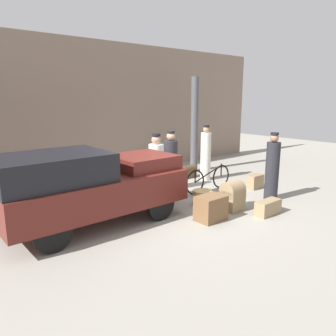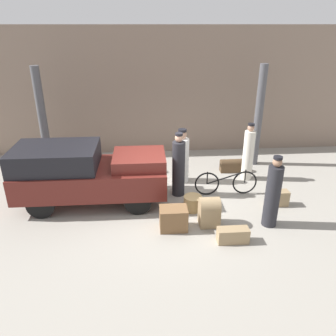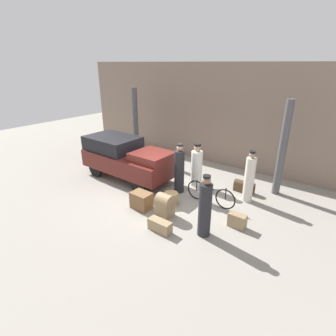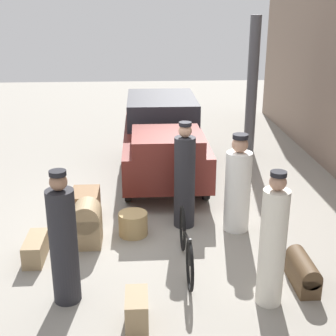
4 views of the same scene
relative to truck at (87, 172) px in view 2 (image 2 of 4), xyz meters
The scene contains 16 objects.
ground_plane 2.18m from the truck, ahead, with size 30.00×30.00×0.00m, color gray.
station_building_facade 4.53m from the truck, 62.84° to the left, with size 16.00×0.15×4.50m.
canopy_pillar_left 2.93m from the truck, 125.52° to the left, with size 0.27×0.27×3.38m.
canopy_pillar_right 5.89m from the truck, 23.16° to the left, with size 0.27×0.27×3.38m.
truck is the anchor object (origin of this frame).
bicycle 3.88m from the truck, ahead, with size 1.80×0.04×0.75m.
wicker_basket 2.94m from the truck, 13.06° to the right, with size 0.48×0.48×0.39m.
porter_standing_middle 2.91m from the truck, 22.39° to the left, with size 0.43×0.43×1.68m.
porter_carrying_trunk 4.88m from the truck, 13.31° to the left, with size 0.33×0.33×1.80m.
conductor_in_dark_uniform 2.50m from the truck, ahead, with size 0.36×0.36×1.84m.
porter_lifting_near_truck 4.78m from the truck, 18.07° to the right, with size 0.35×0.35×1.80m.
suitcase_small_leather 5.21m from the truck, ahead, with size 0.51×0.27×0.42m.
trunk_umber_medium 4.77m from the truck, 20.88° to the left, with size 0.73×0.28×0.43m.
trunk_large_brown 4.13m from the truck, 31.15° to the right, with size 0.70×0.28×0.34m.
suitcase_tan_flat 2.72m from the truck, 34.00° to the right, with size 0.65×0.47×0.56m.
suitcase_black_upright 3.41m from the truck, 23.98° to the right, with size 0.49×0.45×0.73m.
Camera 2 is at (-0.41, -7.85, 4.52)m, focal length 35.00 mm.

